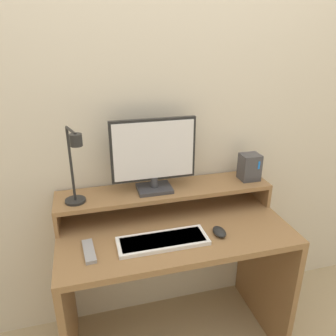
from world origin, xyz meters
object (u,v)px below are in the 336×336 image
(monitor, at_px, (154,154))
(router_dock, at_px, (250,167))
(keyboard, at_px, (163,241))
(remote_control, at_px, (89,251))
(desk_lamp, at_px, (75,167))
(mouse, at_px, (219,232))

(monitor, height_order, router_dock, monitor)
(keyboard, distance_m, remote_control, 0.32)
(monitor, bearing_deg, desk_lamp, -168.12)
(keyboard, bearing_deg, remote_control, 177.99)
(mouse, bearing_deg, monitor, 131.20)
(keyboard, relative_size, mouse, 4.49)
(desk_lamp, bearing_deg, monitor, 11.88)
(monitor, distance_m, desk_lamp, 0.38)
(router_dock, bearing_deg, mouse, -135.67)
(monitor, xyz_separation_m, keyboard, (-0.03, -0.27, -0.31))
(monitor, relative_size, keyboard, 1.03)
(router_dock, height_order, keyboard, router_dock)
(router_dock, bearing_deg, remote_control, -163.46)
(monitor, height_order, keyboard, monitor)
(monitor, relative_size, mouse, 4.63)
(desk_lamp, height_order, keyboard, desk_lamp)
(router_dock, height_order, mouse, router_dock)
(monitor, xyz_separation_m, remote_control, (-0.34, -0.26, -0.31))
(keyboard, bearing_deg, mouse, -1.06)
(mouse, xyz_separation_m, remote_control, (-0.59, 0.02, -0.01))
(keyboard, xyz_separation_m, remote_control, (-0.32, 0.01, -0.00))
(router_dock, xyz_separation_m, remote_control, (-0.87, -0.26, -0.19))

